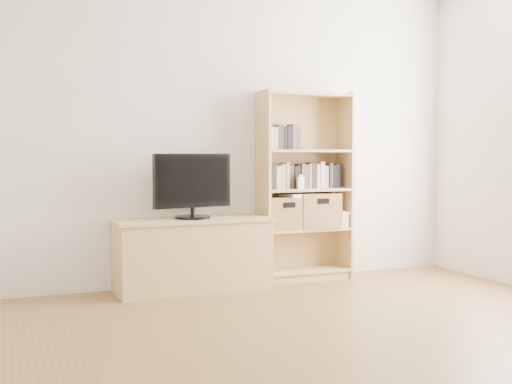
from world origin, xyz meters
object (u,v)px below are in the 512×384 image
tv_stand (193,256)px  bookshelf (305,186)px  basket_left (283,213)px  basket_right (316,210)px  laptop (301,195)px  baby_monitor (301,183)px  television (192,186)px

tv_stand → bookshelf: (1.05, 0.08, 0.54)m
tv_stand → basket_left: bearing=4.3°
tv_stand → basket_left: (0.83, 0.08, 0.32)m
bookshelf → basket_left: size_ratio=4.88×
basket_left → basket_right: size_ratio=0.92×
tv_stand → laptop: bearing=2.8°
basket_left → laptop: bearing=-3.3°
baby_monitor → basket_left: baby_monitor is taller
bookshelf → baby_monitor: bookshelf is taller
tv_stand → baby_monitor: bearing=-1.5°
television → basket_left: television is taller
laptop → basket_right: bearing=-3.3°
tv_stand → basket_left: size_ratio=3.63×
television → laptop: size_ratio=2.03×
basket_left → basket_right: bearing=0.8°
baby_monitor → basket_right: (0.19, 0.09, -0.25)m
basket_left → bookshelf: bearing=2.0°
tv_stand → television: 0.57m
bookshelf → television: 1.05m
tv_stand → basket_right: (1.15, 0.08, 0.33)m
basket_left → television: bearing=-174.6°
baby_monitor → bookshelf: bearing=36.8°
television → basket_right: size_ratio=1.83×
tv_stand → basket_right: 1.20m
bookshelf → basket_right: 0.24m
bookshelf → laptop: 0.09m
television → bookshelf: bearing=-6.7°
television → tv_stand: bearing=0.0°
basket_right → laptop: bearing=-173.6°
tv_stand → television: (0.00, 0.00, 0.57)m
tv_stand → bookshelf: bearing=3.6°
bookshelf → baby_monitor: bearing=-135.0°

